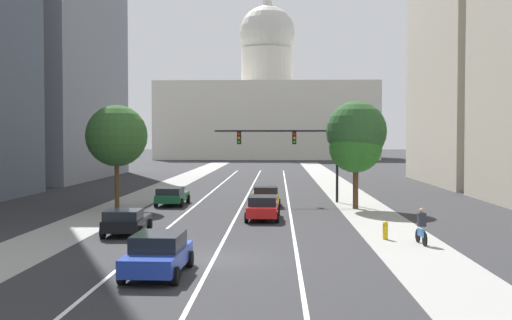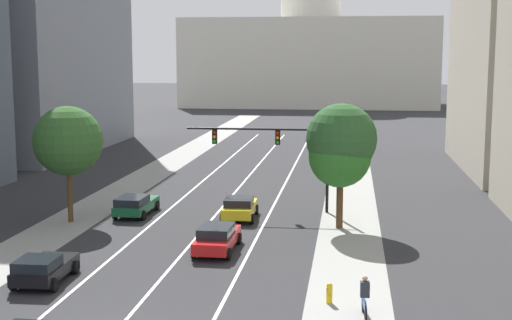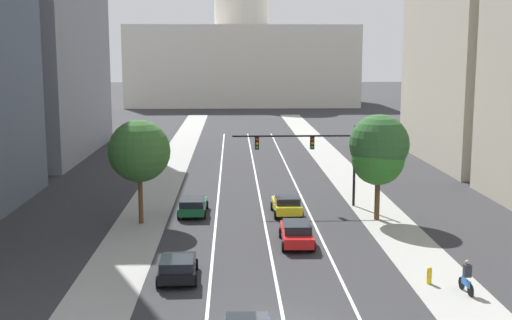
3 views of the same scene
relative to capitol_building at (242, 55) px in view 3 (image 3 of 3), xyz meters
name	(u,v)px [view 3 (image 3 of 3)]	position (x,y,z in m)	size (l,w,h in m)	color
ground_plane	(254,169)	(0.00, -87.72, -11.25)	(400.00, 400.00, 0.00)	#2B2B2D
sidewalk_left	(164,179)	(-8.74, -92.72, -11.25)	(3.66, 130.00, 0.01)	gray
sidewalk_right	(347,178)	(8.74, -92.72, -11.25)	(3.66, 130.00, 0.01)	gray
lane_stripe_left	(218,202)	(-3.46, -102.72, -11.24)	(0.16, 90.00, 0.01)	white
lane_stripe_center	(261,202)	(0.00, -102.72, -11.24)	(0.16, 90.00, 0.01)	white
lane_stripe_right	(303,201)	(3.46, -102.72, -11.24)	(0.16, 90.00, 0.01)	white
office_tower_far_left	(1,13)	(-28.56, -76.56, 4.99)	(19.94, 28.72, 32.41)	gray
capitol_building	(242,55)	(0.00, 0.00, 0.00)	(50.59, 26.77, 37.53)	beige
car_black	(178,267)	(-5.18, -121.26, -10.53)	(2.19, 4.06, 1.37)	black
car_red	(297,233)	(1.73, -114.89, -10.48)	(2.09, 4.68, 1.47)	red
car_green	(193,205)	(-5.19, -106.97, -10.52)	(2.13, 4.57, 1.37)	#14512D
car_yellow	(287,205)	(1.73, -107.09, -10.50)	(2.20, 4.15, 1.44)	yellow
traffic_signal_mast	(314,150)	(4.06, -104.42, -6.82)	(9.57, 0.39, 6.32)	black
fire_hydrant	(429,275)	(7.94, -122.28, -10.79)	(0.26, 0.35, 0.91)	yellow
cyclist	(467,277)	(9.38, -123.72, -10.40)	(0.38, 1.70, 1.72)	black
street_tree_far_right	(378,159)	(8.07, -108.77, -6.84)	(3.77, 3.77, 6.32)	#51381E
street_tree_near_right	(379,144)	(8.15, -108.65, -5.82)	(4.26, 4.26, 7.58)	#51381E
street_tree_near_left	(139,151)	(-8.70, -109.26, -6.12)	(4.32, 4.32, 7.31)	#51381E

